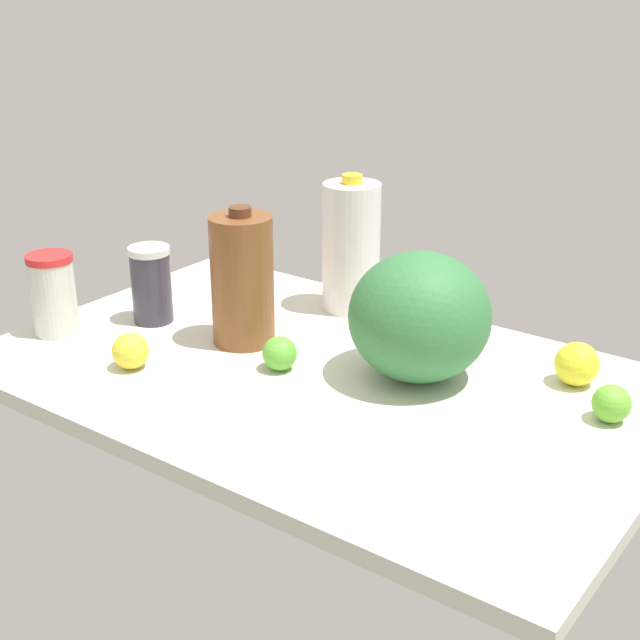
# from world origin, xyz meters

# --- Properties ---
(countertop) EXTENTS (1.20, 0.76, 0.03)m
(countertop) POSITION_xyz_m (0.00, 0.00, 0.01)
(countertop) COLOR silver
(countertop) RESTS_ON ground
(chocolate_milk_jug) EXTENTS (0.12, 0.12, 0.27)m
(chocolate_milk_jug) POSITION_xyz_m (0.20, -0.03, 0.15)
(chocolate_milk_jug) COLOR brown
(chocolate_milk_jug) RESTS_ON countertop
(tumbler_cup) EXTENTS (0.09, 0.09, 0.16)m
(tumbler_cup) POSITION_xyz_m (0.52, 0.16, 0.11)
(tumbler_cup) COLOR silver
(tumbler_cup) RESTS_ON countertop
(milk_jug) EXTENTS (0.12, 0.12, 0.28)m
(milk_jug) POSITION_xyz_m (0.13, -0.29, 0.16)
(milk_jug) COLOR white
(milk_jug) RESTS_ON countertop
(shaker_bottle) EXTENTS (0.08, 0.08, 0.16)m
(shaker_bottle) POSITION_xyz_m (0.42, 0.01, 0.11)
(shaker_bottle) COLOR #373242
(shaker_bottle) RESTS_ON countertop
(watermelon) EXTENTS (0.25, 0.25, 0.23)m
(watermelon) POSITION_xyz_m (-0.15, -0.09, 0.14)
(watermelon) COLOR #33743E
(watermelon) RESTS_ON countertop
(lemon_far_back) EXTENTS (0.08, 0.08, 0.08)m
(lemon_far_back) POSITION_xyz_m (-0.38, -0.22, 0.07)
(lemon_far_back) COLOR yellow
(lemon_far_back) RESTS_ON countertop
(orange_near_front) EXTENTS (0.08, 0.08, 0.08)m
(orange_near_front) POSITION_xyz_m (0.37, -0.23, 0.07)
(orange_near_front) COLOR orange
(orange_near_front) RESTS_ON countertop
(lime_by_jug) EXTENTS (0.06, 0.06, 0.06)m
(lime_by_jug) POSITION_xyz_m (0.06, 0.03, 0.06)
(lime_by_jug) COLOR #5DB436
(lime_by_jug) RESTS_ON countertop
(lemon_beside_bowl) EXTENTS (0.07, 0.07, 0.07)m
(lemon_beside_bowl) POSITION_xyz_m (0.28, 0.19, 0.06)
(lemon_beside_bowl) COLOR yellow
(lemon_beside_bowl) RESTS_ON countertop
(lime_loose) EXTENTS (0.06, 0.06, 0.06)m
(lime_loose) POSITION_xyz_m (-0.48, -0.13, 0.06)
(lime_loose) COLOR #67B632
(lime_loose) RESTS_ON countertop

